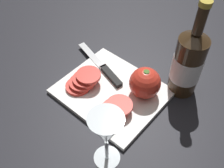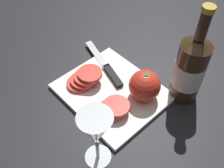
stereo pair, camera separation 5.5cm
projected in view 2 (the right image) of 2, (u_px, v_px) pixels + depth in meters
ground_plane at (109, 95)px, 0.79m from camera, size 3.00×3.00×0.00m
cutting_board at (112, 92)px, 0.79m from camera, size 0.30×0.26×0.01m
wine_bottle at (190, 69)px, 0.72m from camera, size 0.09×0.09×0.30m
wine_glass at (96, 131)px, 0.57m from camera, size 0.08×0.08×0.17m
whole_tomato at (145, 86)px, 0.74m from camera, size 0.09×0.09×0.09m
knife at (109, 71)px, 0.84m from camera, size 0.24×0.09×0.01m
tomato_slice_stack_near at (84, 79)px, 0.79m from camera, size 0.09×0.11×0.04m
tomato_slice_stack_far at (112, 109)px, 0.72m from camera, size 0.09×0.10×0.03m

